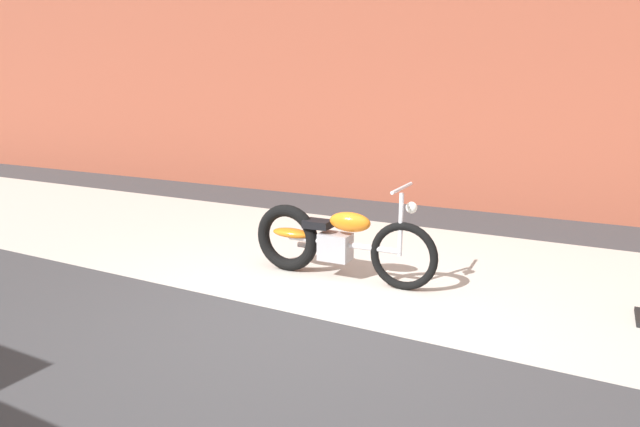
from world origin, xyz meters
The scene contains 4 objects.
ground_plane centered at (0.00, 0.00, 0.00)m, with size 80.00×80.00×0.00m, color #38383A.
sidewalk_slab centered at (0.00, 1.75, 0.00)m, with size 36.00×3.50×0.01m, color #B2ADA3.
brick_building_wall centered at (0.00, 5.20, 2.68)m, with size 36.00×0.50×5.37m, color brown.
motorcycle_orange centered at (-0.31, 0.99, 0.40)m, with size 2.01×0.58×1.03m.
Camera 1 is at (2.06, -3.71, 1.88)m, focal length 29.65 mm.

